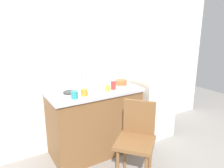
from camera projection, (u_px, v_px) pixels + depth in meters
name	position (u px, v px, depth m)	size (l,w,h in m)	color
back_wall	(87.00, 53.00, 2.93)	(4.80, 0.10, 2.66)	silver
cabinet_base	(94.00, 122.00, 2.84)	(1.16, 0.60, 0.85)	brown
countertop	(94.00, 91.00, 2.72)	(1.20, 0.64, 0.04)	#B7B7BC
faucet	(81.00, 76.00, 2.85)	(0.02, 0.02, 0.28)	#B7B7BC
refrigerator	(150.00, 100.00, 3.31)	(0.56, 0.58, 1.13)	silver
chair	(136.00, 137.00, 2.30)	(0.56, 0.56, 0.89)	brown
dish_tray	(92.00, 88.00, 2.69)	(0.28, 0.20, 0.05)	white
terracotta_bowl	(121.00, 82.00, 2.94)	(0.16, 0.16, 0.07)	#B25B33
hotplate	(70.00, 92.00, 2.57)	(0.17, 0.17, 0.02)	#2D2D2D
cup_red	(113.00, 85.00, 2.71)	(0.07, 0.07, 0.11)	red
cup_orange	(84.00, 92.00, 2.46)	(0.08, 0.08, 0.08)	orange
cup_teal	(74.00, 95.00, 2.36)	(0.08, 0.08, 0.09)	teal
cup_yellow	(108.00, 88.00, 2.65)	(0.06, 0.06, 0.07)	yellow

